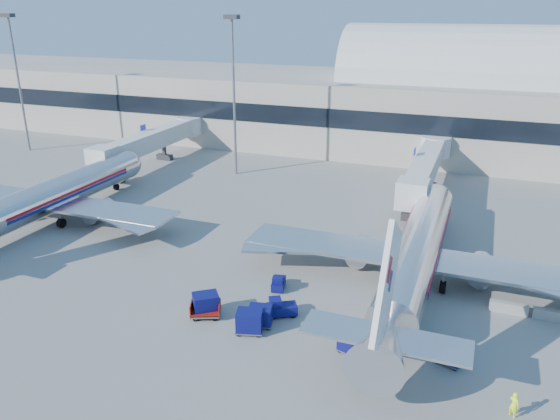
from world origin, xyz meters
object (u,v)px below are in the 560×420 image
at_px(jetbridge_mid, 156,139).
at_px(cart_open_red, 206,312).
at_px(airliner_main, 417,253).
at_px(tug_left, 278,283).
at_px(cart_train_c, 206,304).
at_px(cart_solo_near, 352,342).
at_px(cart_solo_far, 450,352).
at_px(jetbridge_near, 427,165).
at_px(cart_train_b, 250,321).
at_px(tug_right, 408,333).
at_px(cart_train_a, 260,316).
at_px(barrier_mid, 553,315).
at_px(ramp_worker, 514,405).
at_px(mast_far_west, 16,63).
at_px(airliner_mid, 47,198).
at_px(tug_lead, 281,308).
at_px(mast_west, 233,73).
at_px(barrier_near, 509,308).

height_order(jetbridge_mid, cart_open_red, jetbridge_mid).
height_order(airliner_main, jetbridge_mid, airliner_main).
distance_m(tug_left, cart_train_c, 7.31).
distance_m(tug_left, cart_solo_near, 10.88).
bearing_deg(cart_solo_far, tug_left, 177.57).
xyz_separation_m(jetbridge_mid, cart_open_red, (29.50, -38.34, -3.47)).
xyz_separation_m(jetbridge_near, cart_train_b, (-8.29, -39.10, -2.95)).
distance_m(tug_right, cart_train_a, 11.32).
relative_size(airliner_main, barrier_mid, 12.42).
bearing_deg(cart_solo_near, cart_train_c, -166.25).
bearing_deg(cart_train_a, cart_solo_far, -12.43).
bearing_deg(barrier_mid, cart_train_a, -157.13).
bearing_deg(jetbridge_near, cart_open_red, -108.05).
relative_size(jetbridge_near, ramp_worker, 15.52).
bearing_deg(cart_train_b, mast_far_west, 131.06).
bearing_deg(cart_solo_near, cart_train_b, -160.72).
bearing_deg(jetbridge_near, airliner_mid, -146.41).
bearing_deg(barrier_mid, cart_train_b, -154.93).
xyz_separation_m(tug_lead, tug_right, (10.20, 0.01, 0.03)).
relative_size(cart_solo_far, cart_open_red, 0.76).
height_order(tug_left, cart_open_red, tug_left).
xyz_separation_m(barrier_mid, cart_train_b, (-21.99, -10.29, 0.53)).
xyz_separation_m(airliner_mid, mast_far_west, (-28.00, 25.49, 11.87)).
height_order(mast_west, tug_left, mast_west).
bearing_deg(airliner_main, tug_lead, -134.01).
relative_size(cart_train_b, cart_solo_far, 1.11).
relative_size(barrier_mid, cart_train_a, 1.38).
bearing_deg(airliner_main, barrier_mid, -12.50).
bearing_deg(tug_left, cart_train_a, 175.13).
xyz_separation_m(cart_train_b, cart_solo_near, (7.97, 0.28, -0.13)).
relative_size(tug_lead, cart_solo_near, 1.27).
relative_size(barrier_near, tug_left, 1.30).
bearing_deg(jetbridge_mid, mast_west, -3.21).
xyz_separation_m(mast_west, cart_train_b, (19.31, -38.29, -13.82)).
height_order(tug_left, cart_solo_near, cart_solo_near).
distance_m(jetbridge_near, tug_lead, 36.77).
bearing_deg(cart_train_c, cart_open_red, -101.71).
distance_m(tug_lead, ramp_worker, 18.42).
bearing_deg(airliner_mid, cart_train_a, -20.11).
bearing_deg(barrier_near, barrier_mid, 0.00).
bearing_deg(airliner_main, cart_train_a, -131.55).
xyz_separation_m(airliner_main, cart_train_a, (-10.29, -11.61, -2.04)).
relative_size(barrier_near, cart_train_c, 1.12).
distance_m(mast_west, tug_right, 48.84).
bearing_deg(cart_train_a, barrier_near, 12.70).
relative_size(airliner_main, cart_solo_near, 17.45).
bearing_deg(barrier_near, cart_solo_far, -114.23).
xyz_separation_m(airliner_main, jetbridge_near, (-2.40, 26.30, 1.00)).
relative_size(airliner_main, mast_far_west, 1.65).
bearing_deg(barrier_near, cart_open_red, -157.40).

